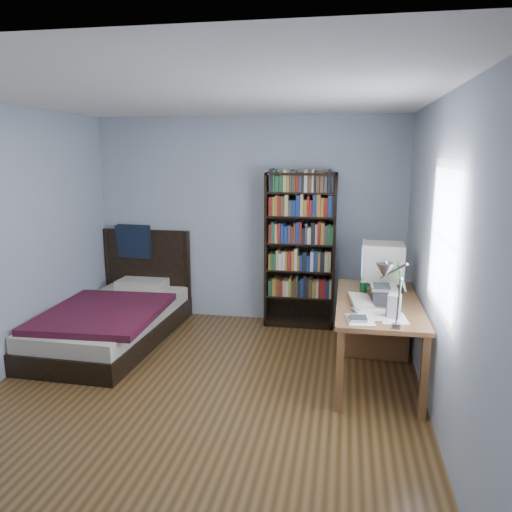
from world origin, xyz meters
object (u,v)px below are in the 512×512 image
Objects in this scene: soda_can at (363,288)px; bookshelf at (300,250)px; keyboard at (361,301)px; speaker at (394,306)px; desk_lamp at (387,277)px; crt_monitor at (382,262)px; laptop at (386,292)px; bed at (117,316)px; desk at (374,319)px.

bookshelf reaches higher than soda_can.
speaker is (0.25, -0.38, 0.08)m from keyboard.
soda_can is at bearing -57.42° from bookshelf.
desk_lamp is 2.55m from bookshelf.
crt_monitor is 1.25× the size of laptop.
desk_lamp reaches higher than bed.
soda_can is 2.77m from bed.
bed reaches higher than laptop.
bookshelf reaches higher than laptop.
desk is 12.22× the size of soda_can.
soda_can is 0.07× the size of bookshelf.
soda_can is at bearing 94.56° from desk_lamp.
keyboard is at bearing -11.85° from bed.
soda_can reaches higher than desk.
crt_monitor is at bearing -0.06° from bed.
crt_monitor is 1.00× the size of keyboard.
crt_monitor is 3.64× the size of soda_can.
laptop is (0.06, -0.47, 0.42)m from desk.
keyboard is at bearing -173.36° from laptop.
crt_monitor reaches higher than desk.
desk is 0.47m from soda_can.
desk is 0.84× the size of bookshelf.
keyboard is at bearing -107.69° from desk.
soda_can is at bearing -120.95° from crt_monitor.
laptop is 2.92× the size of soda_can.
desk is at bearing 61.06° from soda_can.
keyboard is 0.47m from speaker.
bookshelf is at bearing 133.91° from desk.
crt_monitor is at bearing 87.29° from desk_lamp.
keyboard is 3.62× the size of soda_can.
keyboard is 0.21× the size of bed.
desk_lamp is at bearing -89.75° from keyboard.
bed is (-2.87, 0.00, -0.74)m from crt_monitor.
bookshelf reaches higher than speaker.
soda_can is (-0.19, 0.24, -0.04)m from laptop.
bed is at bearing 169.50° from laptop.
crt_monitor is 0.40m from soda_can.
desk_lamp reaches higher than speaker.
bed reaches higher than desk.
bed reaches higher than keyboard.
bookshelf is at bearing 133.81° from speaker.
bed is at bearing -157.75° from bookshelf.
bookshelf is (-0.84, 0.87, 0.51)m from desk.
soda_can is 1.32m from bookshelf.
soda_can is at bearing 76.85° from keyboard.
desk is at bearing 88.91° from desk_lamp.
bookshelf is at bearing 123.66° from laptop.
speaker reaches higher than keyboard.
bookshelf is (-0.90, 1.35, 0.09)m from laptop.
desk is at bearing -1.23° from bed.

